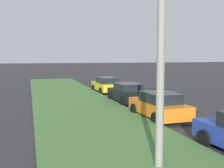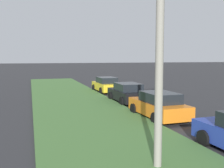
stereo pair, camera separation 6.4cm
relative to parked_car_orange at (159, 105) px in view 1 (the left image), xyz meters
The scene contains 5 objects.
grass_median 4.34m from the parked_car_orange, 118.69° to the left, with size 60.00×6.00×0.12m, color #477238.
parked_car_orange is the anchor object (origin of this frame).
parked_car_black 5.38m from the parked_car_orange, ahead, with size 4.32×2.05×1.47m.
parked_car_yellow 11.57m from the parked_car_orange, ahead, with size 4.34×2.10×1.47m.
streetlight 7.79m from the parked_car_orange, 155.33° to the left, with size 0.69×2.87×7.50m.
Camera 1 is at (-1.31, 11.52, 3.42)m, focal length 42.94 mm.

